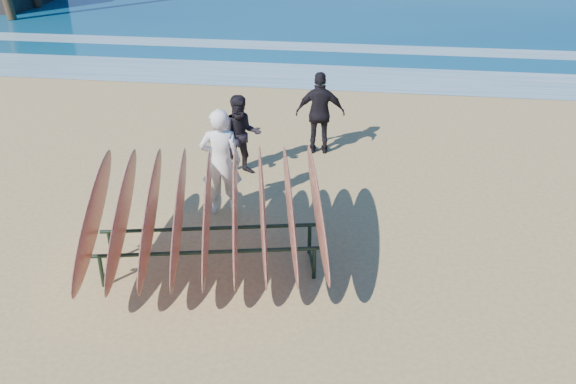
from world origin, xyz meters
name	(u,v)px	position (x,y,z in m)	size (l,w,h in m)	color
ground	(280,276)	(0.00, 0.00, 0.00)	(120.00, 120.00, 0.00)	tan
foam_near	(332,77)	(0.00, 10.00, 0.01)	(160.00, 160.00, 0.00)	white
foam_far	(340,48)	(0.00, 13.50, 0.01)	(160.00, 160.00, 0.00)	white
surfboard_rack	(207,212)	(-1.03, 0.03, 0.96)	(3.73, 3.62, 1.59)	black
person_white	(221,162)	(-1.25, 1.75, 0.93)	(0.68, 0.44, 1.86)	white
person_dark_a	(241,136)	(-1.24, 3.30, 0.78)	(0.76, 0.59, 1.57)	black
person_dark_b	(320,113)	(0.14, 4.55, 0.85)	(1.00, 0.42, 1.71)	black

